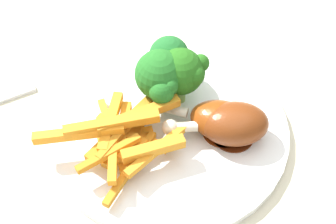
{
  "coord_description": "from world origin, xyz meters",
  "views": [
    {
      "loc": [
        -0.36,
        -0.15,
        1.15
      ],
      "look_at": [
        -0.05,
        -0.06,
        0.78
      ],
      "focal_mm": 44.32,
      "sensor_mm": 36.0,
      "label": 1
    }
  ],
  "objects_px": {
    "dining_table": "(144,144)",
    "chicken_drumstick_near": "(232,124)",
    "broccoli_floret_middle": "(170,57)",
    "broccoli_floret_back": "(182,72)",
    "broccoli_floret_front": "(162,77)",
    "dinner_plate": "(168,126)",
    "carrot_fries_pile": "(123,134)",
    "chicken_drumstick_far": "(220,121)"
  },
  "relations": [
    {
      "from": "carrot_fries_pile",
      "to": "broccoli_floret_front",
      "type": "bearing_deg",
      "value": -17.7
    },
    {
      "from": "broccoli_floret_middle",
      "to": "carrot_fries_pile",
      "type": "height_order",
      "value": "broccoli_floret_middle"
    },
    {
      "from": "chicken_drumstick_near",
      "to": "broccoli_floret_front",
      "type": "bearing_deg",
      "value": 75.84
    },
    {
      "from": "dinner_plate",
      "to": "chicken_drumstick_far",
      "type": "distance_m",
      "value": 0.07
    },
    {
      "from": "dinner_plate",
      "to": "carrot_fries_pile",
      "type": "distance_m",
      "value": 0.07
    },
    {
      "from": "broccoli_floret_front",
      "to": "chicken_drumstick_near",
      "type": "bearing_deg",
      "value": -104.16
    },
    {
      "from": "dinner_plate",
      "to": "chicken_drumstick_near",
      "type": "height_order",
      "value": "chicken_drumstick_near"
    },
    {
      "from": "broccoli_floret_back",
      "to": "chicken_drumstick_far",
      "type": "distance_m",
      "value": 0.07
    },
    {
      "from": "broccoli_floret_front",
      "to": "dining_table",
      "type": "bearing_deg",
      "value": 54.85
    },
    {
      "from": "carrot_fries_pile",
      "to": "chicken_drumstick_far",
      "type": "distance_m",
      "value": 0.11
    },
    {
      "from": "broccoli_floret_front",
      "to": "chicken_drumstick_far",
      "type": "bearing_deg",
      "value": -104.55
    },
    {
      "from": "dinner_plate",
      "to": "carrot_fries_pile",
      "type": "bearing_deg",
      "value": 140.78
    },
    {
      "from": "broccoli_floret_back",
      "to": "dinner_plate",
      "type": "bearing_deg",
      "value": 173.19
    },
    {
      "from": "dining_table",
      "to": "broccoli_floret_back",
      "type": "distance_m",
      "value": 0.2
    },
    {
      "from": "dining_table",
      "to": "broccoli_floret_back",
      "type": "height_order",
      "value": "broccoli_floret_back"
    },
    {
      "from": "broccoli_floret_middle",
      "to": "broccoli_floret_back",
      "type": "height_order",
      "value": "broccoli_floret_back"
    },
    {
      "from": "broccoli_floret_front",
      "to": "carrot_fries_pile",
      "type": "height_order",
      "value": "broccoli_floret_front"
    },
    {
      "from": "broccoli_floret_middle",
      "to": "broccoli_floret_back",
      "type": "bearing_deg",
      "value": -141.17
    },
    {
      "from": "broccoli_floret_front",
      "to": "broccoli_floret_middle",
      "type": "distance_m",
      "value": 0.05
    },
    {
      "from": "chicken_drumstick_far",
      "to": "dining_table",
      "type": "bearing_deg",
      "value": 67.49
    },
    {
      "from": "broccoli_floret_front",
      "to": "broccoli_floret_middle",
      "type": "height_order",
      "value": "broccoli_floret_front"
    },
    {
      "from": "dinner_plate",
      "to": "chicken_drumstick_near",
      "type": "distance_m",
      "value": 0.08
    },
    {
      "from": "broccoli_floret_front",
      "to": "broccoli_floret_middle",
      "type": "relative_size",
      "value": 1.16
    },
    {
      "from": "dining_table",
      "to": "carrot_fries_pile",
      "type": "xyz_separation_m",
      "value": [
        -0.1,
        -0.02,
        0.16
      ]
    },
    {
      "from": "carrot_fries_pile",
      "to": "chicken_drumstick_far",
      "type": "bearing_deg",
      "value": -62.24
    },
    {
      "from": "broccoli_floret_back",
      "to": "carrot_fries_pile",
      "type": "height_order",
      "value": "broccoli_floret_back"
    },
    {
      "from": "dining_table",
      "to": "chicken_drumstick_near",
      "type": "height_order",
      "value": "chicken_drumstick_near"
    },
    {
      "from": "chicken_drumstick_far",
      "to": "carrot_fries_pile",
      "type": "bearing_deg",
      "value": 117.76
    },
    {
      "from": "chicken_drumstick_near",
      "to": "dinner_plate",
      "type": "bearing_deg",
      "value": 91.95
    },
    {
      "from": "broccoli_floret_middle",
      "to": "chicken_drumstick_far",
      "type": "xyz_separation_m",
      "value": [
        -0.06,
        -0.08,
        -0.02
      ]
    },
    {
      "from": "broccoli_floret_front",
      "to": "broccoli_floret_middle",
      "type": "bearing_deg",
      "value": 4.24
    },
    {
      "from": "dining_table",
      "to": "chicken_drumstick_near",
      "type": "bearing_deg",
      "value": -111.48
    },
    {
      "from": "carrot_fries_pile",
      "to": "broccoli_floret_middle",
      "type": "bearing_deg",
      "value": -9.69
    },
    {
      "from": "dinner_plate",
      "to": "chicken_drumstick_near",
      "type": "xyz_separation_m",
      "value": [
        0.0,
        -0.08,
        0.03
      ]
    },
    {
      "from": "broccoli_floret_middle",
      "to": "carrot_fries_pile",
      "type": "bearing_deg",
      "value": 170.31
    },
    {
      "from": "dining_table",
      "to": "broccoli_floret_front",
      "type": "height_order",
      "value": "broccoli_floret_front"
    },
    {
      "from": "carrot_fries_pile",
      "to": "dining_table",
      "type": "bearing_deg",
      "value": 10.0
    },
    {
      "from": "dining_table",
      "to": "dinner_plate",
      "type": "height_order",
      "value": "dinner_plate"
    },
    {
      "from": "broccoli_floret_front",
      "to": "carrot_fries_pile",
      "type": "distance_m",
      "value": 0.08
    },
    {
      "from": "broccoli_floret_middle",
      "to": "chicken_drumstick_near",
      "type": "distance_m",
      "value": 0.12
    },
    {
      "from": "carrot_fries_pile",
      "to": "chicken_drumstick_far",
      "type": "relative_size",
      "value": 1.24
    },
    {
      "from": "broccoli_floret_middle",
      "to": "chicken_drumstick_near",
      "type": "xyz_separation_m",
      "value": [
        -0.07,
        -0.09,
        -0.02
      ]
    }
  ]
}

